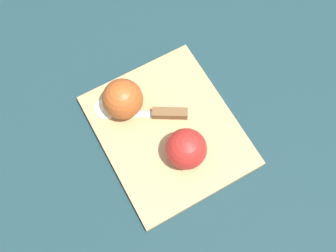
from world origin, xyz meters
The scene contains 6 objects.
ground_plane centered at (0.00, 0.00, 0.00)m, with size 4.00×4.00×0.00m, color #193338.
cutting_board centered at (0.00, 0.00, 0.01)m, with size 0.39×0.35×0.02m.
apple_half_left centered at (-0.07, -0.02, 0.06)m, with size 0.09×0.09×0.09m.
apple_half_right centered at (0.08, 0.08, 0.06)m, with size 0.09×0.09×0.09m.
knife centered at (0.03, -0.01, 0.03)m, with size 0.07×0.16×0.02m.
apple_slice centered at (0.09, 0.12, 0.02)m, with size 0.05×0.05×0.01m.
Camera 1 is at (-0.29, 0.09, 0.83)m, focal length 42.00 mm.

